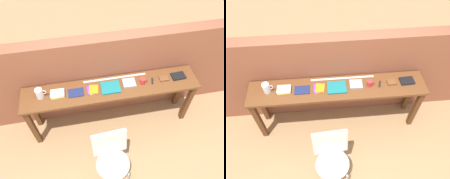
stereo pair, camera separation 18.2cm
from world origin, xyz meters
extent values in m
plane|color=tan|center=(0.00, 0.00, 0.00)|extent=(40.00, 40.00, 0.00)
cube|color=#935138|center=(0.00, 0.64, 0.75)|extent=(6.00, 0.20, 1.50)
cube|color=brown|center=(0.00, 0.30, 0.86)|extent=(2.50, 0.44, 0.04)
cube|color=#5B341A|center=(-1.19, 0.14, 0.42)|extent=(0.07, 0.07, 0.84)
cube|color=#5B341A|center=(1.19, 0.14, 0.42)|extent=(0.07, 0.07, 0.84)
cube|color=#5B341A|center=(-1.19, 0.46, 0.42)|extent=(0.07, 0.07, 0.84)
cube|color=#5B341A|center=(1.19, 0.46, 0.42)|extent=(0.07, 0.07, 0.84)
ellipsoid|color=silver|center=(-0.15, -0.61, 0.45)|extent=(0.46, 0.45, 0.08)
cube|color=silver|center=(-0.16, -0.42, 0.69)|extent=(0.45, 0.13, 0.40)
cylinder|color=#B2B2B7|center=(-0.32, -0.46, 0.21)|extent=(0.02, 0.02, 0.41)
cylinder|color=#B2B2B7|center=(0.01, -0.44, 0.21)|extent=(0.02, 0.02, 0.41)
cylinder|color=white|center=(-0.97, 0.32, 0.96)|extent=(0.10, 0.10, 0.15)
cone|color=white|center=(-0.97, 0.29, 1.04)|extent=(0.04, 0.03, 0.04)
torus|color=white|center=(-0.91, 0.32, 0.96)|extent=(0.07, 0.01, 0.07)
cube|color=gold|center=(-0.74, 0.30, 0.89)|extent=(0.19, 0.15, 0.02)
cube|color=white|center=(-0.74, 0.31, 0.91)|extent=(0.19, 0.14, 0.02)
cube|color=navy|center=(-0.50, 0.30, 0.89)|extent=(0.21, 0.15, 0.01)
cube|color=yellow|center=(-0.28, 0.31, 0.88)|extent=(0.13, 0.17, 0.00)
cube|color=#E5334C|center=(-0.27, 0.31, 0.88)|extent=(0.12, 0.14, 0.00)
cube|color=purple|center=(-0.28, 0.31, 0.89)|extent=(0.13, 0.16, 0.00)
cube|color=orange|center=(-0.25, 0.31, 0.89)|extent=(0.15, 0.17, 0.00)
cube|color=#19757A|center=(-0.01, 0.30, 0.89)|extent=(0.26, 0.22, 0.02)
cube|color=#9E9EA3|center=(0.26, 0.33, 0.89)|extent=(0.19, 0.17, 0.03)
cylinder|color=red|center=(0.45, 0.30, 0.93)|extent=(0.08, 0.08, 0.09)
torus|color=red|center=(0.49, 0.30, 0.93)|extent=(0.06, 0.01, 0.06)
cube|color=black|center=(0.60, 0.31, 0.89)|extent=(0.05, 0.11, 0.02)
cube|color=brown|center=(0.78, 0.32, 0.89)|extent=(0.13, 0.10, 0.02)
cube|color=black|center=(1.00, 0.33, 0.89)|extent=(0.21, 0.15, 0.02)
cube|color=silver|center=(0.08, 0.47, 0.88)|extent=(0.92, 0.03, 0.00)
camera|label=1|loc=(-0.35, -1.61, 3.24)|focal=35.00mm
camera|label=2|loc=(-0.17, -1.63, 3.24)|focal=35.00mm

